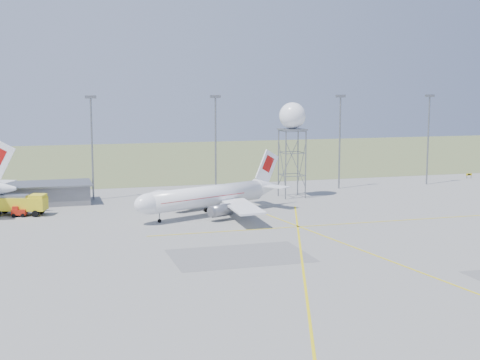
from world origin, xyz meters
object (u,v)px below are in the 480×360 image
object	(u,v)px
radar_tower	(292,144)
fire_truck	(21,205)
baggage_tug	(19,213)
airliner_main	(209,196)

from	to	relation	value
radar_tower	fire_truck	distance (m)	52.98
baggage_tug	airliner_main	bearing A→B (deg)	-0.20
baggage_tug	fire_truck	bearing A→B (deg)	88.69
airliner_main	fire_truck	xyz separation A→B (m)	(-31.32, 9.16, -1.51)
radar_tower	baggage_tug	distance (m)	53.62
radar_tower	fire_truck	bearing A→B (deg)	-174.79
radar_tower	fire_truck	size ratio (longest dim) A/B	1.97
fire_truck	baggage_tug	distance (m)	1.67
airliner_main	radar_tower	bearing A→B (deg)	-169.77
radar_tower	baggage_tug	bearing A→B (deg)	-173.47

